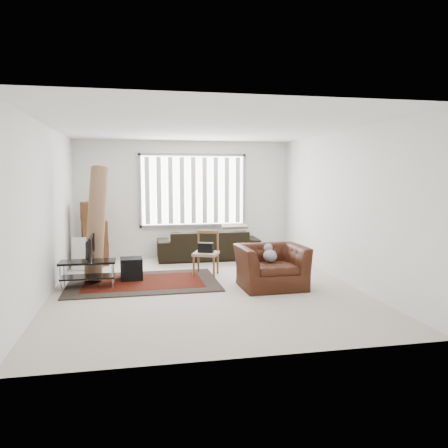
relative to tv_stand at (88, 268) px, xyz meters
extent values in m
plane|color=beige|center=(1.95, -0.33, -0.33)|extent=(6.00, 6.00, 0.00)
cube|color=white|center=(1.95, -0.33, 2.37)|extent=(5.00, 6.00, 0.02)
cube|color=white|center=(1.95, 2.67, 1.02)|extent=(5.00, 0.02, 2.70)
cube|color=white|center=(1.95, -3.33, 1.02)|extent=(5.00, 0.02, 2.70)
cube|color=white|center=(-0.55, -0.33, 1.02)|extent=(0.02, 6.00, 2.70)
cube|color=white|center=(4.45, -0.33, 1.02)|extent=(0.02, 6.00, 2.70)
cube|color=white|center=(2.15, 2.65, 1.22)|extent=(2.40, 0.01, 1.60)
cube|color=gray|center=(2.15, 2.63, 1.22)|extent=(2.52, 0.06, 1.72)
cube|color=white|center=(2.15, 2.59, 1.22)|extent=(2.40, 0.02, 1.55)
cube|color=black|center=(0.93, 0.13, -0.32)|extent=(2.63, 1.76, 0.02)
cube|color=#440F06|center=(0.93, 0.13, -0.31)|extent=(2.08, 1.21, 0.00)
cube|color=black|center=(0.00, 0.00, 0.11)|extent=(0.92, 0.42, 0.04)
cube|color=black|center=(0.00, 0.00, -0.15)|extent=(0.89, 0.39, 0.03)
cylinder|color=#B2B2B7|center=(-0.42, -0.18, -0.10)|extent=(0.03, 0.03, 0.46)
cylinder|color=#B2B2B7|center=(0.42, -0.18, -0.10)|extent=(0.03, 0.03, 0.46)
cylinder|color=#B2B2B7|center=(-0.42, 0.18, -0.10)|extent=(0.03, 0.03, 0.46)
cylinder|color=#B2B2B7|center=(0.42, 0.18, -0.10)|extent=(0.03, 0.03, 0.46)
imported|color=black|center=(0.00, 0.00, 0.34)|extent=(0.10, 0.75, 0.43)
cube|color=black|center=(0.72, 0.38, -0.12)|extent=(0.41, 0.41, 0.39)
cube|color=brown|center=(-0.07, 1.93, -0.08)|extent=(0.63, 0.59, 0.50)
cube|color=brown|center=(-0.05, 1.90, 0.39)|extent=(0.58, 0.54, 0.45)
cube|color=brown|center=(-0.09, 1.95, 0.81)|extent=(0.53, 0.53, 0.40)
cube|color=silver|center=(-0.20, 1.45, 0.00)|extent=(0.54, 0.25, 0.67)
cylinder|color=brown|center=(0.11, 0.58, 0.71)|extent=(0.51, 0.91, 2.08)
imported|color=black|center=(2.41, 2.12, 0.10)|extent=(2.30, 1.02, 0.88)
cube|color=#9C8266|center=(2.11, 0.49, 0.09)|extent=(0.59, 0.59, 0.05)
cylinder|color=brown|center=(1.86, 0.38, -0.12)|extent=(0.04, 0.04, 0.42)
cylinder|color=brown|center=(2.22, 0.24, -0.12)|extent=(0.04, 0.04, 0.42)
cylinder|color=brown|center=(2.00, 0.74, -0.12)|extent=(0.04, 0.04, 0.42)
cylinder|color=brown|center=(2.36, 0.60, -0.12)|extent=(0.04, 0.04, 0.42)
cube|color=brown|center=(2.18, 0.68, 0.48)|extent=(0.42, 0.19, 0.06)
cube|color=brown|center=(2.00, 0.75, 0.30)|extent=(0.05, 0.05, 0.42)
cube|color=brown|center=(2.36, 0.61, 0.30)|extent=(0.05, 0.05, 0.42)
cube|color=black|center=(2.11, 0.49, 0.21)|extent=(0.32, 0.25, 0.18)
imported|color=#37160B|center=(3.06, -0.60, 0.08)|extent=(1.14, 1.00, 0.82)
ellipsoid|color=#59595B|center=(3.06, -0.60, 0.20)|extent=(0.24, 0.30, 0.20)
sphere|color=#59595B|center=(3.05, -0.44, 0.32)|extent=(0.15, 0.15, 0.15)
camera|label=1|loc=(0.84, -7.59, 1.57)|focal=35.00mm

